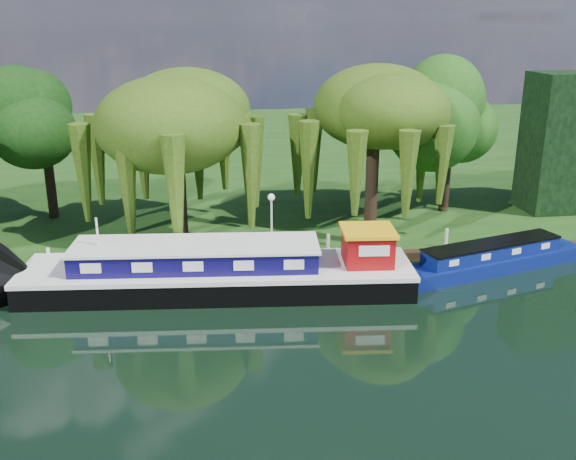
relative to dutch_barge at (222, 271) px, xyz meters
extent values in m
plane|color=black|center=(2.28, -5.82, -0.88)|extent=(120.00, 120.00, 0.00)
cube|color=#15380F|center=(2.28, 28.18, -0.66)|extent=(120.00, 52.00, 0.45)
cube|color=black|center=(-0.14, 0.01, -0.46)|extent=(17.03, 5.33, 1.12)
cube|color=silver|center=(-0.14, 0.01, 0.19)|extent=(17.13, 5.41, 0.20)
cube|color=#0E0944|center=(-1.07, 0.10, 0.74)|extent=(10.59, 3.67, 0.88)
cube|color=silver|center=(-1.07, 0.10, 1.24)|extent=(10.80, 3.88, 0.11)
cube|color=maroon|center=(6.34, -0.62, 1.00)|extent=(2.24, 2.24, 1.40)
cube|color=#E9A910|center=(6.34, -0.62, 1.77)|extent=(2.49, 2.49, 0.15)
cylinder|color=silver|center=(-5.14, 0.50, 1.42)|extent=(0.09, 0.09, 2.23)
cube|color=navy|center=(12.67, 0.49, -0.60)|extent=(10.34, 4.46, 0.77)
cube|color=navy|center=(12.67, 0.49, 0.11)|extent=(7.26, 3.21, 0.64)
cube|color=black|center=(12.67, 0.49, 0.47)|extent=(7.37, 3.31, 0.09)
cube|color=silver|center=(10.26, -0.88, 0.14)|extent=(0.51, 0.18, 0.27)
cube|color=silver|center=(11.99, -0.39, 0.14)|extent=(0.51, 0.18, 0.27)
cube|color=silver|center=(13.72, 0.10, 0.14)|extent=(0.51, 0.18, 0.27)
cube|color=silver|center=(15.44, 0.59, 0.14)|extent=(0.51, 0.18, 0.27)
cylinder|color=black|center=(-1.79, 6.86, 1.97)|extent=(0.62, 0.62, 4.80)
ellipsoid|color=#32480F|center=(-1.79, 6.86, 5.43)|extent=(6.70, 6.70, 4.33)
cylinder|color=black|center=(8.63, 7.10, 1.89)|extent=(0.66, 0.66, 4.65)
ellipsoid|color=#32480F|center=(8.63, 7.10, 5.25)|extent=(6.35, 6.35, 4.10)
cylinder|color=black|center=(-9.08, 10.84, 2.53)|extent=(0.48, 0.48, 5.93)
ellipsoid|color=black|center=(-9.08, 10.84, 4.96)|extent=(4.75, 4.75, 4.75)
cylinder|color=black|center=(13.61, 8.86, 2.51)|extent=(0.57, 0.57, 5.89)
ellipsoid|color=#1C4812|center=(13.61, 8.86, 4.92)|extent=(4.71, 4.71, 4.71)
cylinder|color=silver|center=(2.78, 4.68, 0.67)|extent=(0.10, 0.10, 2.20)
sphere|color=white|center=(2.78, 4.68, 1.95)|extent=(0.36, 0.36, 0.36)
cylinder|color=silver|center=(-7.72, 2.58, 0.07)|extent=(0.16, 0.16, 1.00)
cylinder|color=silver|center=(-1.72, 2.58, 0.07)|extent=(0.16, 0.16, 1.00)
cylinder|color=silver|center=(5.28, 2.58, 0.07)|extent=(0.16, 0.16, 1.00)
cylinder|color=silver|center=(11.28, 2.58, 0.07)|extent=(0.16, 0.16, 1.00)
camera|label=1|loc=(-0.94, -26.03, 10.52)|focal=40.00mm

